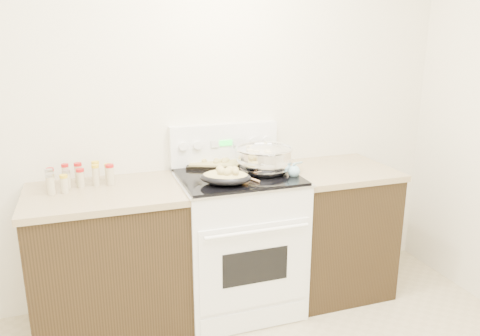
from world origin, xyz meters
name	(u,v)px	position (x,y,z in m)	size (l,w,h in m)	color
room_shell	(275,70)	(0.00, 0.00, 1.70)	(4.10, 3.60, 2.75)	#EDE6CC
counter_left	(110,261)	(-0.48, 1.43, 0.46)	(0.93, 0.67, 0.92)	black
counter_right	(333,229)	(1.08, 1.43, 0.46)	(0.73, 0.67, 0.92)	black
kitchen_range	(237,239)	(0.35, 1.42, 0.49)	(0.78, 0.73, 1.22)	white
mixing_bowl	(264,160)	(0.53, 1.41, 1.03)	(0.41, 0.41, 0.22)	silver
roasting_pan	(226,176)	(0.22, 1.25, 0.99)	(0.37, 0.33, 0.12)	black
baking_sheet	(215,163)	(0.27, 1.67, 0.96)	(0.43, 0.37, 0.06)	black
wooden_spoon	(245,180)	(0.35, 1.26, 0.95)	(0.12, 0.24, 0.04)	tan
blue_ladle	(294,170)	(0.69, 1.29, 0.98)	(0.19, 0.23, 0.10)	#86B7C7
spice_jars	(77,177)	(-0.63, 1.56, 0.98)	(0.40, 0.23, 0.13)	#BFB28C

